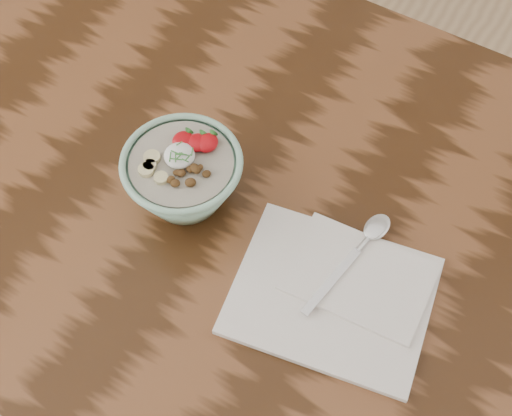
# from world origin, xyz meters

# --- Properties ---
(table) EXTENTS (1.60, 0.90, 0.75)m
(table) POSITION_xyz_m (0.00, 0.00, 0.66)
(table) COLOR #361E0D
(table) RESTS_ON ground
(breakfast_bowl) EXTENTS (0.17, 0.17, 0.11)m
(breakfast_bowl) POSITION_xyz_m (-0.03, -0.07, 0.81)
(breakfast_bowl) COLOR #90C1A7
(breakfast_bowl) RESTS_ON table
(napkin) EXTENTS (0.30, 0.26, 0.02)m
(napkin) POSITION_xyz_m (0.23, -0.09, 0.76)
(napkin) COLOR white
(napkin) RESTS_ON table
(spoon) EXTENTS (0.05, 0.20, 0.01)m
(spoon) POSITION_xyz_m (0.23, -0.00, 0.77)
(spoon) COLOR silver
(spoon) RESTS_ON napkin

